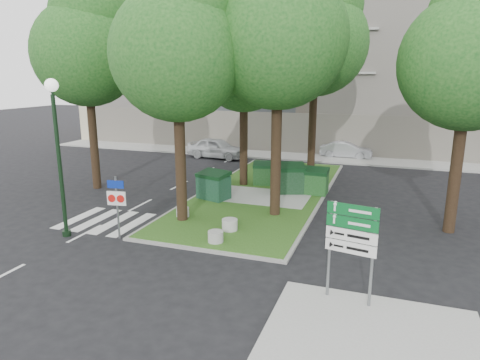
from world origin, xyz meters
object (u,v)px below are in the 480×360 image
at_px(dumpster_c, 288,178).
at_px(dumpster_d, 314,181).
at_px(bollard_left, 183,212).
at_px(directional_sign, 351,238).
at_px(tree_street_left, 88,43).
at_px(tree_median_near_right, 281,25).
at_px(tree_street_right, 473,48).
at_px(dumpster_b, 265,173).
at_px(litter_bin, 309,183).
at_px(car_white, 217,148).
at_px(dumpster_a, 214,185).
at_px(tree_median_mid, 246,57).
at_px(tree_median_near_left, 179,41).
at_px(bollard_mid, 230,225).
at_px(traffic_sign_pole, 117,199).
at_px(bollard_right, 216,236).
at_px(tree_median_far, 318,33).
at_px(car_silver, 346,150).
at_px(street_lamp, 57,140).

height_order(dumpster_c, dumpster_d, dumpster_c).
relative_size(bollard_left, directional_sign, 0.20).
bearing_deg(tree_street_left, dumpster_d, 11.73).
xyz_separation_m(tree_median_near_right, dumpster_d, (0.91, 3.87, -7.22)).
bearing_deg(tree_street_right, tree_street_left, 176.73).
relative_size(dumpster_b, directional_sign, 0.57).
xyz_separation_m(dumpster_d, litter_bin, (-0.31, 0.57, -0.27)).
relative_size(tree_median_near_right, dumpster_b, 7.48).
distance_m(tree_street_right, car_white, 19.54).
bearing_deg(tree_street_right, dumpster_a, 175.69).
xyz_separation_m(tree_median_mid, car_white, (-4.73, 7.23, -6.22)).
xyz_separation_m(tree_median_mid, tree_street_left, (-7.50, -3.00, 0.67)).
distance_m(tree_street_right, dumpster_b, 11.79).
xyz_separation_m(tree_median_near_left, directional_sign, (7.18, -4.56, -5.40)).
bearing_deg(bollard_mid, tree_street_right, 20.48).
height_order(dumpster_a, bollard_mid, dumpster_a).
relative_size(tree_street_right, bollard_mid, 16.33).
xyz_separation_m(dumpster_b, bollard_left, (-1.78, -6.61, -0.41)).
xyz_separation_m(tree_median_near_left, bollard_left, (-0.25, 0.29, -7.00)).
relative_size(dumpster_c, bollard_left, 3.51).
bearing_deg(tree_median_mid, traffic_sign_pole, -102.27).
relative_size(tree_median_mid, bollard_mid, 16.21).
xyz_separation_m(tree_street_left, tree_street_right, (17.50, -1.00, -0.67)).
bearing_deg(bollard_right, bollard_left, 138.10).
relative_size(dumpster_a, dumpster_b, 1.14).
bearing_deg(litter_bin, tree_median_far, 97.46).
height_order(tree_median_near_left, dumpster_d, tree_median_near_left).
xyz_separation_m(tree_street_right, bollard_left, (-10.75, -2.21, -6.67)).
distance_m(tree_median_mid, tree_median_far, 4.59).
relative_size(tree_median_near_left, tree_street_right, 1.05).
height_order(tree_median_near_left, dumpster_c, tree_median_near_left).
xyz_separation_m(tree_street_right, car_silver, (-5.59, 14.44, -6.36)).
distance_m(dumpster_b, street_lamp, 11.54).
relative_size(tree_median_mid, dumpster_c, 5.15).
height_order(litter_bin, street_lamp, street_lamp).
distance_m(bollard_right, car_white, 16.91).
height_order(tree_street_left, bollard_left, tree_street_left).
bearing_deg(bollard_right, tree_street_left, 149.58).
distance_m(tree_median_far, dumpster_b, 8.32).
distance_m(tree_median_mid, dumpster_c, 6.72).
distance_m(tree_street_left, bollard_mid, 12.48).
height_order(tree_median_far, car_silver, tree_median_far).
distance_m(tree_median_near_right, tree_street_right, 7.09).
bearing_deg(street_lamp, tree_median_mid, 66.72).
xyz_separation_m(tree_median_near_left, traffic_sign_pole, (-1.47, -2.57, -5.75)).
bearing_deg(tree_median_near_right, litter_bin, 82.28).
relative_size(tree_median_far, dumpster_c, 6.15).
distance_m(tree_median_mid, tree_street_right, 10.77).
relative_size(bollard_right, directional_sign, 0.21).
xyz_separation_m(directional_sign, car_silver, (-2.27, 21.50, -1.30)).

